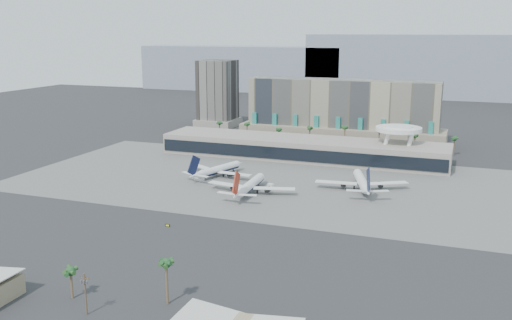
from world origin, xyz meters
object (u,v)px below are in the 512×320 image
(utility_pole, at_px, (85,290))
(airliner_centre, at_px, (250,185))
(airliner_left, at_px, (218,170))
(airliner_right, at_px, (362,182))
(service_vehicle_b, at_px, (271,185))
(taxiway_sign, at_px, (168,225))
(service_vehicle_a, at_px, (199,178))

(utility_pole, xyz_separation_m, airliner_centre, (-0.43, 124.68, -3.28))
(airliner_left, distance_m, airliner_right, 75.52)
(service_vehicle_b, bearing_deg, taxiway_sign, -83.67)
(airliner_centre, relative_size, service_vehicle_a, 8.99)
(airliner_left, height_order, airliner_centre, airliner_centre)
(service_vehicle_a, bearing_deg, service_vehicle_b, 22.82)
(airliner_centre, relative_size, service_vehicle_b, 14.22)
(airliner_left, relative_size, airliner_right, 0.91)
(airliner_left, bearing_deg, utility_pole, -61.47)
(airliner_right, xyz_separation_m, service_vehicle_a, (-80.82, -11.39, -2.81))
(airliner_right, xyz_separation_m, service_vehicle_b, (-42.76, -10.07, -3.21))
(taxiway_sign, bearing_deg, service_vehicle_b, 83.02)
(airliner_left, xyz_separation_m, service_vehicle_a, (-5.30, -11.11, -2.45))
(airliner_centre, height_order, service_vehicle_a, airliner_centre)
(airliner_centre, relative_size, taxiway_sign, 21.04)
(utility_pole, height_order, taxiway_sign, utility_pole)
(taxiway_sign, bearing_deg, utility_pole, -69.91)
(airliner_centre, height_order, taxiway_sign, airliner_centre)
(airliner_centre, distance_m, service_vehicle_b, 15.51)
(airliner_left, xyz_separation_m, airliner_centre, (27.19, -23.94, 0.20))
(airliner_left, distance_m, service_vehicle_a, 12.55)
(service_vehicle_a, relative_size, service_vehicle_b, 1.58)
(airliner_right, relative_size, service_vehicle_b, 14.30)
(airliner_right, relative_size, service_vehicle_a, 9.04)
(airliner_centre, bearing_deg, utility_pole, -92.03)
(airliner_centre, height_order, service_vehicle_b, airliner_centre)
(utility_pole, distance_m, service_vehicle_b, 139.08)
(airliner_centre, bearing_deg, service_vehicle_b, 66.31)
(utility_pole, relative_size, airliner_left, 0.30)
(airliner_centre, bearing_deg, airliner_left, 136.41)
(service_vehicle_b, bearing_deg, airliner_left, -174.61)
(airliner_left, distance_m, service_vehicle_b, 34.31)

